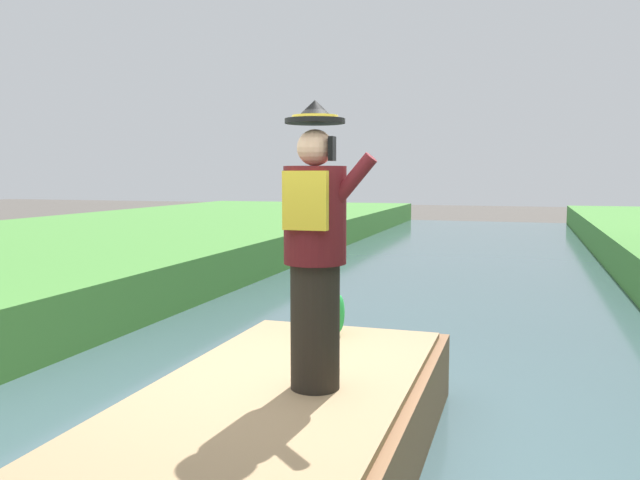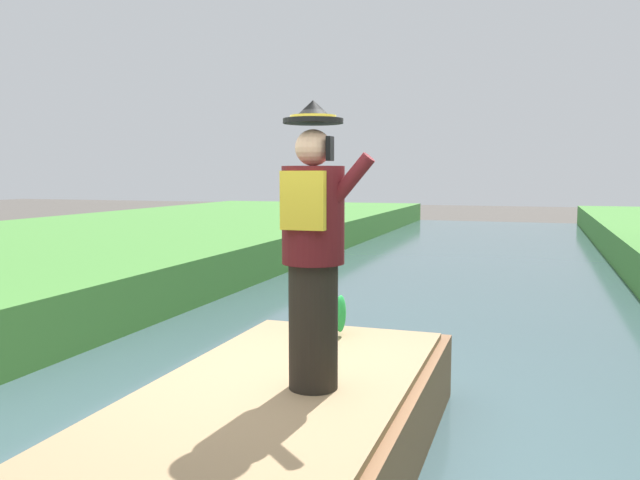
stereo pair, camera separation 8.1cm
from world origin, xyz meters
name	(u,v)px [view 2 (the right image)]	position (x,y,z in m)	size (l,w,h in m)	color
ground_plane	(292,472)	(0.00, 0.00, 0.00)	(80.00, 80.00, 0.00)	#4C4742
canal_water	(292,465)	(0.00, 0.00, 0.05)	(6.39, 48.00, 0.10)	#3D565B
boat	(268,441)	(0.00, -0.43, 0.40)	(1.81, 4.20, 0.61)	brown
person_pirate	(314,247)	(0.24, -0.23, 1.64)	(0.61, 0.42, 1.85)	black
parrot_plush	(325,307)	(-0.12, 1.11, 0.95)	(0.36, 0.34, 0.57)	green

